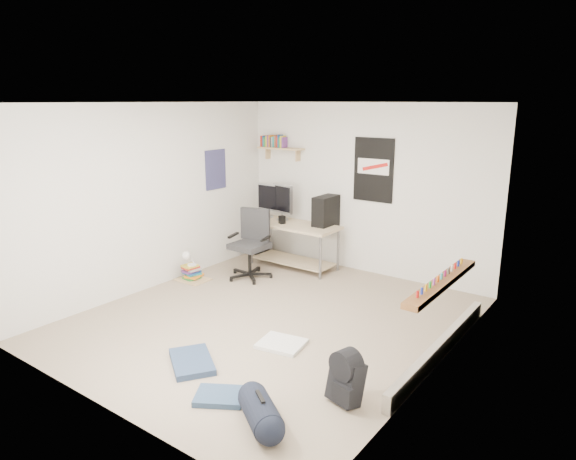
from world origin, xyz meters
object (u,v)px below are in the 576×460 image
Objects in this scene: backpack at (346,381)px; book_stack at (192,270)px; duffel_bag at (260,410)px; office_chair at (249,245)px; desk at (294,244)px.

backpack is 3.62m from book_stack.
book_stack is at bearing 179.02° from duffel_bag.
backpack is at bearing 95.16° from duffel_bag.
office_chair is 2.69× the size of backpack.
desk is 3.33× the size of book_stack.
duffel_bag is at bearing -67.55° from desk.
backpack reaches higher than duffel_bag.
duffel_bag is 1.14× the size of book_stack.
backpack is at bearing -50.77° from office_chair.
duffel_bag is at bearing -35.07° from book_stack.
backpack is (2.51, -2.75, -0.16)m from desk.
office_chair reaches higher than book_stack.
office_chair reaches higher than duffel_bag.
backpack is at bearing -22.58° from book_stack.
office_chair is 2.07× the size of duffel_bag.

